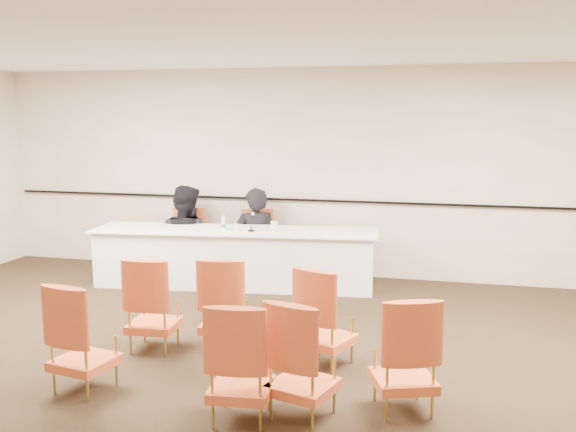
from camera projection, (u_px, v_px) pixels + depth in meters
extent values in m
plane|color=black|center=(229.00, 380.00, 5.67)|extent=(10.00, 10.00, 0.00)
plane|color=white|center=(224.00, 30.00, 5.20)|extent=(10.00, 10.00, 0.00)
cube|color=beige|center=(320.00, 173.00, 9.27)|extent=(10.00, 0.04, 3.00)
cube|color=black|center=(319.00, 200.00, 9.29)|extent=(9.80, 0.04, 0.03)
imported|color=black|center=(255.00, 248.00, 9.33)|extent=(0.77, 0.66, 1.78)
imported|color=black|center=(186.00, 246.00, 9.47)|extent=(1.00, 0.86, 1.81)
cube|color=white|center=(262.00, 230.00, 8.67)|extent=(0.32, 0.25, 0.00)
cylinder|color=silver|center=(237.00, 228.00, 8.61)|extent=(0.07, 0.07, 0.10)
cylinder|color=silver|center=(274.00, 227.00, 8.57)|extent=(0.11, 0.11, 0.14)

